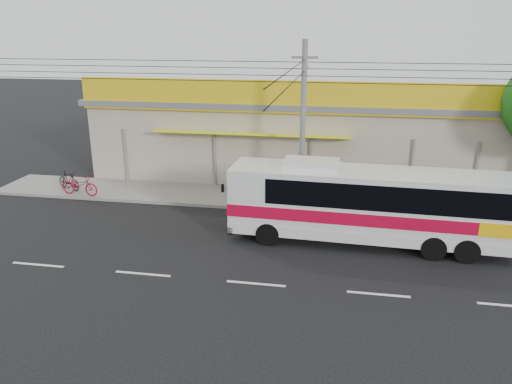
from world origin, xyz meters
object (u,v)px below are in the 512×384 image
at_px(motorbike_dark, 69,180).
at_px(utility_pole, 304,71).
at_px(motorbike_red, 80,185).
at_px(coach_bus, 372,201).

height_order(motorbike_dark, utility_pole, utility_pole).
xyz_separation_m(motorbike_red, motorbike_dark, (-1.00, 0.70, -0.03)).
bearing_deg(motorbike_dark, coach_bus, -79.04).
relative_size(coach_bus, motorbike_red, 5.34).
bearing_deg(motorbike_dark, utility_pole, -66.19).
bearing_deg(coach_bus, motorbike_red, 169.62).
bearing_deg(motorbike_dark, motorbike_red, -99.68).
bearing_deg(utility_pole, motorbike_red, -178.01).
xyz_separation_m(motorbike_red, utility_pole, (11.03, 0.38, 5.67)).
bearing_deg(motorbike_red, coach_bus, -96.19).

